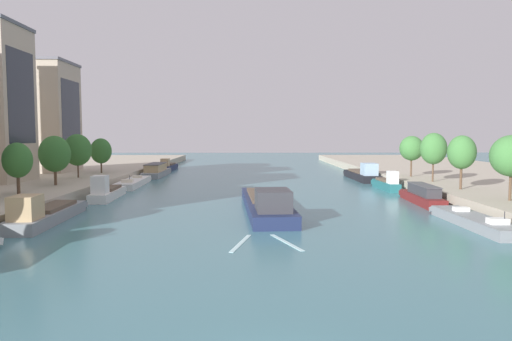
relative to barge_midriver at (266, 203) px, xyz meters
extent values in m
cube|color=#1E284C|center=(-0.06, 0.96, -0.38)|extent=(5.63, 23.32, 1.20)
cube|color=#1E284C|center=(-0.75, 12.85, -0.26)|extent=(4.15, 1.49, 0.97)
cube|color=#1E284C|center=(-0.06, 0.96, 0.25)|extent=(5.72, 23.32, 0.06)
cube|color=#38383D|center=(0.40, -6.88, 1.28)|extent=(3.49, 4.80, 2.01)
cube|color=black|center=(0.27, -4.56, 1.59)|extent=(2.58, 0.18, 0.56)
cube|color=brown|center=(-0.19, 3.27, 0.46)|extent=(4.05, 12.19, 0.36)
cylinder|color=#232328|center=(0.99, -5.92, 0.83)|extent=(0.07, 0.07, 1.10)
cube|color=silver|center=(1.06, -14.78, -0.97)|extent=(2.33, 5.78, 0.03)
cube|color=silver|center=(-2.53, -14.99, -0.97)|extent=(1.67, 5.93, 0.03)
cube|color=gray|center=(-21.51, -5.87, -0.45)|extent=(3.35, 14.10, 1.07)
cube|color=gray|center=(-21.74, 1.49, -0.34)|extent=(2.81, 1.31, 0.90)
cube|color=gray|center=(-21.51, -5.87, 0.11)|extent=(3.41, 14.10, 0.06)
cube|color=tan|center=(-21.36, -10.63, 1.20)|extent=(2.27, 2.87, 2.11)
cube|color=black|center=(-21.40, -9.22, 1.51)|extent=(1.75, 0.08, 0.59)
cube|color=brown|center=(-21.55, -4.47, 0.32)|extent=(2.50, 7.36, 0.36)
cylinder|color=#232328|center=(-20.94, -10.05, 0.69)|extent=(0.07, 0.07, 1.10)
cube|color=silver|center=(-20.69, 10.84, -0.47)|extent=(2.78, 10.87, 1.04)
cube|color=silver|center=(-20.92, 16.58, -0.36)|extent=(2.29, 1.31, 0.88)
cube|color=silver|center=(-20.69, 10.84, 0.08)|extent=(2.83, 10.87, 0.06)
cube|color=white|center=(-20.55, 7.18, 1.26)|extent=(1.85, 2.23, 2.30)
cube|color=black|center=(-20.59, 8.27, 1.61)|extent=(1.41, 0.09, 0.64)
cube|color=brown|center=(-20.74, 11.92, 0.29)|extent=(2.06, 5.68, 0.36)
cylinder|color=#232328|center=(-20.21, 7.62, 0.66)|extent=(0.07, 0.07, 1.10)
cube|color=silver|center=(-21.18, 26.40, -0.51)|extent=(3.56, 15.52, 0.96)
cube|color=silver|center=(-21.42, 34.46, -0.41)|extent=(2.98, 1.30, 0.84)
cube|color=silver|center=(-21.18, 26.40, 0.00)|extent=(3.62, 15.52, 0.06)
cube|color=beige|center=(-21.28, 29.79, 0.23)|extent=(1.57, 0.95, 0.40)
cube|color=beige|center=(-21.05, 22.08, 0.27)|extent=(1.73, 1.15, 0.48)
cylinder|color=#232328|center=(-20.58, 21.79, 0.58)|extent=(0.07, 0.07, 1.10)
cube|color=gray|center=(-20.92, 44.71, -0.47)|extent=(3.57, 15.64, 1.04)
cube|color=gray|center=(-21.00, 52.87, -0.36)|extent=(3.27, 1.25, 0.88)
cube|color=gray|center=(-20.92, 44.71, 0.08)|extent=(3.64, 15.64, 0.06)
cube|color=tan|center=(-20.92, 43.93, 0.83)|extent=(2.90, 10.02, 1.43)
cube|color=#4C4C51|center=(-20.92, 43.93, 1.58)|extent=(3.11, 10.32, 0.08)
cylinder|color=#232328|center=(-20.37, 40.03, 0.66)|extent=(0.07, 0.07, 1.10)
cube|color=#1E284C|center=(-21.09, 60.04, -0.41)|extent=(2.60, 11.62, 1.15)
cube|color=#1E284C|center=(-20.96, 66.17, -0.30)|extent=(2.25, 1.29, 0.94)
cube|color=#1E284C|center=(-21.09, 60.04, 0.19)|extent=(2.64, 11.62, 0.06)
cube|color=tan|center=(-21.18, 56.10, 1.10)|extent=(1.80, 2.35, 1.75)
cube|color=black|center=(-21.16, 57.27, 1.36)|extent=(1.40, 0.06, 0.49)
cube|color=brown|center=(-21.07, 61.19, 0.40)|extent=(1.96, 6.06, 0.36)
cylinder|color=#232328|center=(-20.82, 56.56, 0.77)|extent=(0.07, 0.07, 1.10)
cube|color=gray|center=(19.11, -8.67, -0.53)|extent=(3.06, 13.30, 0.92)
cube|color=gray|center=(18.98, -1.69, -0.44)|extent=(2.69, 1.25, 0.82)
cube|color=gray|center=(19.11, -8.67, -0.04)|extent=(3.12, 13.30, 0.06)
cube|color=white|center=(19.06, -5.75, 0.19)|extent=(1.42, 0.93, 0.40)
cube|color=white|center=(19.18, -12.38, 0.23)|extent=(1.57, 1.13, 0.48)
cylinder|color=#232328|center=(19.61, -12.64, 0.54)|extent=(0.07, 0.07, 1.10)
cube|color=maroon|center=(19.50, 5.91, -0.45)|extent=(2.62, 11.54, 1.06)
cube|color=maroon|center=(19.73, 11.99, -0.35)|extent=(2.11, 1.31, 0.90)
cube|color=maroon|center=(19.50, 5.91, 0.11)|extent=(2.66, 11.54, 0.06)
cube|color=#38383D|center=(19.47, 5.34, 0.74)|extent=(2.06, 7.40, 1.20)
cube|color=#4C4C51|center=(19.47, 5.34, 1.38)|extent=(2.20, 7.63, 0.08)
cylinder|color=#232328|center=(19.69, 2.46, 0.69)|extent=(0.07, 0.07, 1.10)
cube|color=#23666B|center=(19.31, 20.64, -0.40)|extent=(1.91, 9.19, 1.17)
cube|color=#23666B|center=(19.23, 25.57, -0.28)|extent=(1.69, 1.27, 0.95)
cube|color=#23666B|center=(19.31, 20.64, 0.22)|extent=(1.94, 9.19, 0.06)
cube|color=white|center=(19.36, 17.53, 1.18)|extent=(1.35, 1.85, 1.87)
cube|color=black|center=(19.34, 18.46, 1.46)|extent=(1.05, 0.05, 0.52)
cube|color=brown|center=(19.29, 21.56, 0.43)|extent=(1.45, 4.79, 0.36)
cylinder|color=#232328|center=(19.62, 17.90, 0.80)|extent=(0.07, 0.07, 1.10)
cube|color=black|center=(19.30, 36.59, -0.37)|extent=(3.48, 15.89, 1.23)
cube|color=black|center=(19.19, 44.86, -0.25)|extent=(3.12, 1.30, 0.99)
cube|color=black|center=(19.30, 36.59, 0.28)|extent=(3.54, 15.89, 0.06)
cube|color=#9EBCD6|center=(19.37, 31.20, 1.37)|extent=(2.49, 3.20, 2.13)
cube|color=black|center=(19.35, 32.79, 1.69)|extent=(1.96, 0.06, 0.60)
cube|color=brown|center=(19.28, 38.17, 0.49)|extent=(2.66, 8.28, 0.36)
cylinder|color=#232328|center=(19.85, 31.84, 0.86)|extent=(0.07, 0.07, 1.10)
cylinder|color=brown|center=(-28.69, 3.16, 2.04)|extent=(0.38, 0.38, 2.81)
ellipsoid|color=#336B2D|center=(-28.69, 3.16, 4.57)|extent=(3.32, 3.32, 4.09)
cylinder|color=brown|center=(-28.29, 12.60, 2.09)|extent=(0.39, 0.39, 2.92)
ellipsoid|color=#336B2D|center=(-28.29, 12.60, 4.91)|extent=(4.16, 4.16, 4.92)
cylinder|color=brown|center=(-29.24, 23.67, 2.15)|extent=(0.24, 0.24, 3.04)
ellipsoid|color=#336B2D|center=(-29.24, 23.67, 5.06)|extent=(4.38, 4.38, 5.04)
cylinder|color=brown|center=(-28.43, 32.87, 1.99)|extent=(0.29, 0.29, 2.70)
ellipsoid|color=#336B2D|center=(-28.43, 32.87, 4.57)|extent=(3.71, 3.71, 4.50)
cylinder|color=brown|center=(25.40, -3.03, 2.39)|extent=(0.27, 0.27, 3.50)
ellipsoid|color=#427F3D|center=(25.40, -3.03, 5.33)|extent=(4.24, 4.24, 4.33)
cylinder|color=brown|center=(24.78, 7.07, 2.39)|extent=(0.31, 0.31, 3.51)
ellipsoid|color=#427F3D|center=(24.78, 7.07, 5.31)|extent=(3.48, 3.48, 4.22)
cylinder|color=brown|center=(25.02, 16.73, 2.42)|extent=(0.24, 0.24, 3.57)
ellipsoid|color=#427F3D|center=(25.02, 16.73, 5.47)|extent=(3.78, 3.78, 4.59)
cylinder|color=brown|center=(24.63, 24.87, 2.40)|extent=(0.27, 0.27, 3.53)
ellipsoid|color=#427F3D|center=(24.63, 24.87, 5.27)|extent=(3.84, 3.84, 4.01)
cube|color=#232833|center=(-34.83, 17.55, 12.93)|extent=(0.04, 7.98, 13.41)
cube|color=#B2A38E|center=(-40.28, 36.49, 10.53)|extent=(10.77, 11.04, 19.79)
cube|color=slate|center=(-40.28, 36.49, 20.67)|extent=(11.09, 11.37, 0.50)
cube|color=#232833|center=(-34.87, 36.49, 11.52)|extent=(0.04, 8.83, 11.87)
camera|label=1|loc=(-1.84, -51.32, 7.59)|focal=32.92mm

